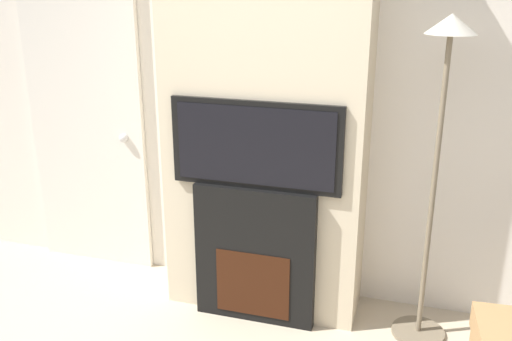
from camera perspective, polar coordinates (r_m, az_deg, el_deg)
wall_back at (r=3.62m, az=2.09°, el=7.88°), size 6.00×0.06×2.70m
chimney_breast at (r=3.39m, az=1.04°, el=7.13°), size 1.21×0.42×2.70m
fireplace at (r=3.51m, az=-0.01°, el=-8.38°), size 0.74×0.15×0.87m
television at (r=3.25m, az=-0.02°, el=2.57°), size 1.01×0.07×0.52m
floor_lamp at (r=3.18m, az=17.93°, el=4.01°), size 0.31×0.31×1.87m
entry_door at (r=4.20m, az=-16.55°, el=4.14°), size 0.88×0.09×2.05m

